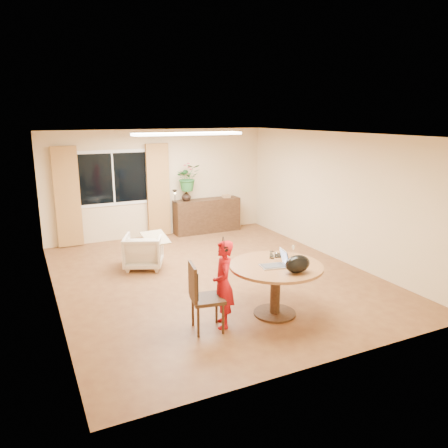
% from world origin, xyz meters
% --- Properties ---
extents(floor, '(6.50, 6.50, 0.00)m').
position_xyz_m(floor, '(0.00, 0.00, 0.00)').
color(floor, brown).
rests_on(floor, ground).
extents(ceiling, '(6.50, 6.50, 0.00)m').
position_xyz_m(ceiling, '(0.00, 0.00, 2.60)').
color(ceiling, white).
rests_on(ceiling, wall_back).
extents(wall_back, '(5.50, 0.00, 5.50)m').
position_xyz_m(wall_back, '(0.00, 3.25, 1.30)').
color(wall_back, '#CDB885').
rests_on(wall_back, floor).
extents(wall_left, '(0.00, 6.50, 6.50)m').
position_xyz_m(wall_left, '(-2.75, 0.00, 1.30)').
color(wall_left, '#CDB885').
rests_on(wall_left, floor).
extents(wall_right, '(0.00, 6.50, 6.50)m').
position_xyz_m(wall_right, '(2.75, 0.00, 1.30)').
color(wall_right, '#CDB885').
rests_on(wall_right, floor).
extents(window, '(1.70, 0.03, 1.30)m').
position_xyz_m(window, '(-1.10, 3.23, 1.50)').
color(window, white).
rests_on(window, wall_back).
extents(curtain_left, '(0.55, 0.08, 2.25)m').
position_xyz_m(curtain_left, '(-2.15, 3.15, 1.15)').
color(curtain_left, olive).
rests_on(curtain_left, wall_back).
extents(curtain_right, '(0.55, 0.08, 2.25)m').
position_xyz_m(curtain_right, '(-0.05, 3.15, 1.15)').
color(curtain_right, olive).
rests_on(curtain_right, wall_back).
extents(ceiling_panel, '(2.20, 0.35, 0.05)m').
position_xyz_m(ceiling_panel, '(0.00, 1.20, 2.57)').
color(ceiling_panel, white).
rests_on(ceiling_panel, ceiling).
extents(dining_table, '(1.38, 1.38, 0.79)m').
position_xyz_m(dining_table, '(0.18, -1.84, 0.62)').
color(dining_table, brown).
rests_on(dining_table, floor).
extents(dining_chair, '(0.53, 0.50, 0.98)m').
position_xyz_m(dining_chair, '(-0.93, -1.85, 0.49)').
color(dining_chair, black).
rests_on(dining_chair, floor).
extents(child, '(0.53, 0.43, 1.25)m').
position_xyz_m(child, '(-0.67, -1.83, 0.63)').
color(child, red).
rests_on(child, floor).
extents(laptop, '(0.43, 0.32, 0.26)m').
position_xyz_m(laptop, '(0.10, -1.88, 0.92)').
color(laptop, '#B7B7BC').
rests_on(laptop, dining_table).
extents(tumbler, '(0.08, 0.08, 0.11)m').
position_xyz_m(tumbler, '(0.29, -1.55, 0.84)').
color(tumbler, white).
rests_on(tumbler, dining_table).
extents(wine_glass, '(0.08, 0.08, 0.19)m').
position_xyz_m(wine_glass, '(0.62, -1.63, 0.88)').
color(wine_glass, white).
rests_on(wine_glass, dining_table).
extents(pot_lid, '(0.23, 0.23, 0.03)m').
position_xyz_m(pot_lid, '(0.42, -1.48, 0.80)').
color(pot_lid, white).
rests_on(pot_lid, dining_table).
extents(handbag, '(0.42, 0.29, 0.25)m').
position_xyz_m(handbag, '(0.27, -2.24, 0.91)').
color(handbag, black).
rests_on(handbag, dining_table).
extents(armchair, '(0.94, 0.95, 0.67)m').
position_xyz_m(armchair, '(-1.03, 1.06, 0.33)').
color(armchair, beige).
rests_on(armchair, floor).
extents(throw, '(0.49, 0.58, 0.03)m').
position_xyz_m(throw, '(-0.81, 0.96, 0.68)').
color(throw, beige).
rests_on(throw, armchair).
extents(sideboard, '(1.71, 0.42, 0.85)m').
position_xyz_m(sideboard, '(1.17, 3.01, 0.43)').
color(sideboard, black).
rests_on(sideboard, floor).
extents(vase, '(0.29, 0.29, 0.25)m').
position_xyz_m(vase, '(0.62, 3.01, 0.98)').
color(vase, black).
rests_on(vase, sideboard).
extents(bouquet, '(0.64, 0.57, 0.66)m').
position_xyz_m(bouquet, '(0.67, 3.01, 1.43)').
color(bouquet, '#366124').
rests_on(bouquet, vase).
extents(book_stack, '(0.23, 0.20, 0.08)m').
position_xyz_m(book_stack, '(1.72, 3.01, 0.89)').
color(book_stack, '#996C4E').
rests_on(book_stack, sideboard).
extents(desk_lamp, '(0.15, 0.15, 0.32)m').
position_xyz_m(desk_lamp, '(0.30, 2.96, 1.02)').
color(desk_lamp, black).
rests_on(desk_lamp, sideboard).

